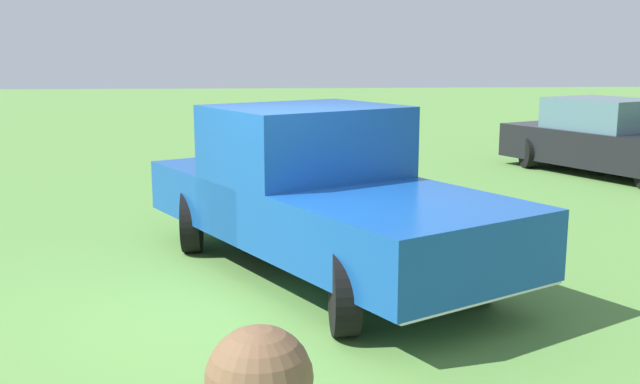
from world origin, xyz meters
TOP-DOWN VIEW (x-y plane):
  - ground_plane at (0.00, 0.00)m, footprint 80.00×80.00m
  - pickup_truck at (1.11, -0.70)m, footprint 5.22×4.05m
  - sedan_near at (6.98, -6.86)m, footprint 4.54×3.40m

SIDE VIEW (x-z plane):
  - ground_plane at x=0.00m, z-range 0.00..0.00m
  - sedan_near at x=6.98m, z-range -0.06..1.41m
  - pickup_truck at x=1.11m, z-range 0.03..1.83m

